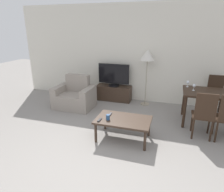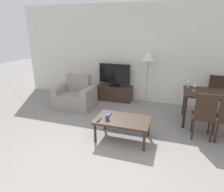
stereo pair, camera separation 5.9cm
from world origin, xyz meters
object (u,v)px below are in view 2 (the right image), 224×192
object	(u,v)px
coffee_table	(123,121)
wine_glass_right	(188,83)
remote_primary	(110,114)
remote_secondary	(99,120)
dining_chair_far	(216,93)
cup_white_near	(107,117)
tv_stand	(114,93)
wine_glass_left	(195,86)
dining_chair_near	(204,114)
floor_lamp	(148,57)
armchair	(75,96)
tv	(114,75)
dining_table	(212,97)

from	to	relation	value
coffee_table	wine_glass_right	xyz separation A→B (m)	(1.16, 1.47, 0.47)
remote_primary	remote_secondary	world-z (taller)	same
dining_chair_far	remote_secondary	size ratio (longest dim) A/B	6.35
cup_white_near	tv_stand	bearing A→B (deg)	104.32
dining_chair_far	cup_white_near	xyz separation A→B (m)	(-2.13, -2.04, -0.05)
wine_glass_left	coffee_table	bearing A→B (deg)	-136.52
dining_chair_near	dining_chair_far	xyz separation A→B (m)	(0.41, 1.44, 0.00)
floor_lamp	wine_glass_right	distance (m)	1.24
remote_secondary	wine_glass_right	xyz separation A→B (m)	(1.57, 1.66, 0.42)
armchair	wine_glass_right	xyz separation A→B (m)	(2.82, 0.25, 0.56)
floor_lamp	wine_glass_left	bearing A→B (deg)	-33.49
coffee_table	dining_chair_far	distance (m)	2.68
floor_lamp	remote_primary	size ratio (longest dim) A/B	10.13
tv	remote_primary	distance (m)	2.03
remote_secondary	wine_glass_left	distance (m)	2.24
tv	wine_glass_right	distance (m)	2.07
coffee_table	dining_table	distance (m)	2.06
armchair	wine_glass_right	distance (m)	2.89
dining_table	floor_lamp	distance (m)	1.83
floor_lamp	dining_table	bearing A→B (deg)	-26.72
dining_table	dining_chair_far	distance (m)	0.76
tv	remote_primary	world-z (taller)	tv
remote_primary	tv	bearing A→B (deg)	105.06
wine_glass_left	dining_table	bearing A→B (deg)	-0.87
coffee_table	floor_lamp	distance (m)	2.19
remote_primary	remote_secondary	xyz separation A→B (m)	(-0.11, -0.30, 0.00)
tv_stand	cup_white_near	world-z (taller)	cup_white_near
cup_white_near	floor_lamp	bearing A→B (deg)	79.19
dining_chair_near	floor_lamp	xyz separation A→B (m)	(-1.32, 1.49, 0.80)
dining_table	wine_glass_left	size ratio (longest dim) A/B	8.03
armchair	dining_chair_near	distance (m)	3.20
tv	floor_lamp	distance (m)	1.11
coffee_table	dining_table	size ratio (longest dim) A/B	0.88
dining_chair_near	wine_glass_left	size ratio (longest dim) A/B	6.53
tv	dining_chair_far	bearing A→B (deg)	-2.51
tv	cup_white_near	world-z (taller)	tv
tv	wine_glass_left	bearing A→B (deg)	-21.63
dining_chair_far	remote_secondary	xyz separation A→B (m)	(-2.26, -2.12, -0.09)
dining_table	tv_stand	bearing A→B (deg)	161.22
dining_chair_far	remote_secondary	bearing A→B (deg)	-136.86
cup_white_near	wine_glass_right	bearing A→B (deg)	47.93
armchair	remote_primary	xyz separation A→B (m)	(1.36, -1.10, 0.14)
coffee_table	remote_secondary	distance (m)	0.46
floor_lamp	wine_glass_right	world-z (taller)	floor_lamp
remote_primary	remote_secondary	bearing A→B (deg)	-109.42
remote_secondary	cup_white_near	world-z (taller)	cup_white_near
tv_stand	wine_glass_left	distance (m)	2.35
remote_secondary	wine_glass_right	world-z (taller)	wine_glass_right
tv	remote_secondary	size ratio (longest dim) A/B	6.03
armchair	tv	bearing A→B (deg)	44.70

